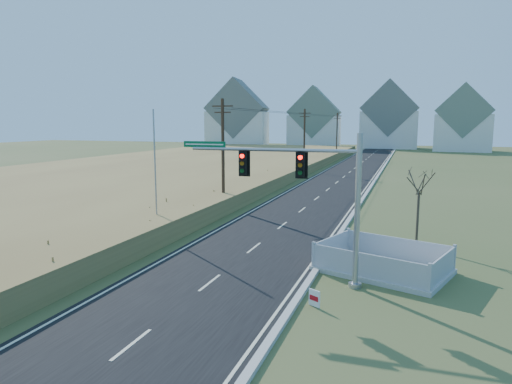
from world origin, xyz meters
name	(u,v)px	position (x,y,z in m)	size (l,w,h in m)	color
ground	(227,270)	(0.00, 0.00, 0.00)	(260.00, 260.00, 0.00)	#425027
road	(353,170)	(0.00, 50.00, 0.03)	(8.00, 180.00, 0.06)	black
curb	(382,170)	(4.15, 50.00, 0.09)	(0.30, 180.00, 0.18)	#B2AFA8
reed_marsh	(180,167)	(-24.00, 40.00, 0.65)	(38.00, 110.00, 1.30)	#A58B4A
utility_pole_near	(223,152)	(-6.50, 15.00, 4.68)	(1.80, 0.26, 9.00)	#422D1E
utility_pole_mid	(304,139)	(-6.50, 45.00, 4.68)	(1.80, 0.26, 9.00)	#422D1E
utility_pole_far	(337,134)	(-6.50, 75.00, 4.68)	(1.80, 0.26, 9.00)	#422D1E
condo_nw	(238,120)	(-38.00, 100.00, 7.70)	(17.69, 13.38, 19.05)	white
condo_nnw	(314,123)	(-18.00, 108.00, 6.94)	(14.93, 11.17, 17.03)	white
condo_n	(389,120)	(2.00, 112.00, 7.61)	(15.27, 10.20, 18.54)	white
condo_ne	(464,123)	(20.00, 104.00, 6.84)	(14.12, 10.51, 16.52)	white
traffic_signal_mast	(315,191)	(4.31, -0.35, 4.14)	(8.37, 0.57, 6.66)	#9EA0A5
fence_enclosure	(383,266)	(7.15, 2.19, 0.27)	(6.76, 5.63, 1.32)	#B7B5AD
open_sign	(314,298)	(4.90, -3.00, 0.35)	(0.49, 0.31, 0.67)	white
flagpole	(156,185)	(-7.00, 5.25, 3.16)	(0.36, 0.36, 7.91)	#B7B5AD
bare_tree	(420,181)	(8.71, 7.52, 3.84)	(1.80, 1.80, 4.76)	#4C3F33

